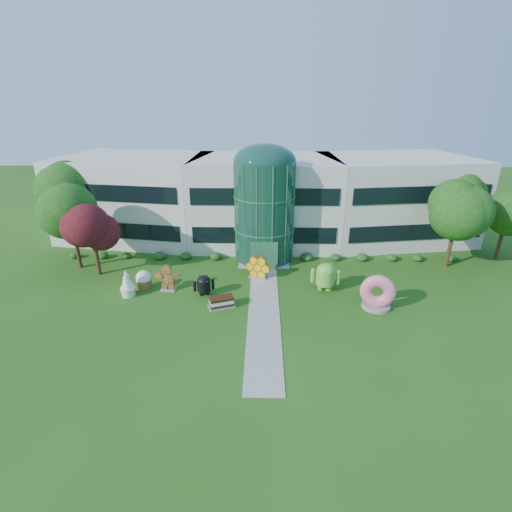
# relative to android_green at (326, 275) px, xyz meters

# --- Properties ---
(ground) EXTENTS (140.00, 140.00, 0.00)m
(ground) POSITION_rel_android_green_xyz_m (-5.23, -4.74, -1.47)
(ground) COLOR #215114
(ground) RESTS_ON ground
(building) EXTENTS (46.00, 15.00, 9.30)m
(building) POSITION_rel_android_green_xyz_m (-5.23, 13.26, 3.18)
(building) COLOR beige
(building) RESTS_ON ground
(atrium) EXTENTS (6.00, 6.00, 9.80)m
(atrium) POSITION_rel_android_green_xyz_m (-5.23, 7.26, 3.43)
(atrium) COLOR #194738
(atrium) RESTS_ON ground
(walkway) EXTENTS (2.40, 20.00, 0.04)m
(walkway) POSITION_rel_android_green_xyz_m (-5.23, -2.74, -1.45)
(walkway) COLOR #9E9E93
(walkway) RESTS_ON ground
(tree_red) EXTENTS (4.00, 4.00, 6.00)m
(tree_red) POSITION_rel_android_green_xyz_m (-20.73, 2.76, 1.53)
(tree_red) COLOR #3F0C14
(tree_red) RESTS_ON ground
(trees_backdrop) EXTENTS (52.00, 8.00, 8.40)m
(trees_backdrop) POSITION_rel_android_green_xyz_m (-5.23, 8.26, 2.73)
(trees_backdrop) COLOR #114411
(trees_backdrop) RESTS_ON ground
(android_green) EXTENTS (2.83, 2.11, 2.93)m
(android_green) POSITION_rel_android_green_xyz_m (0.00, 0.00, 0.00)
(android_green) COLOR #65BA3B
(android_green) RESTS_ON ground
(android_black) EXTENTS (2.08, 1.65, 2.08)m
(android_black) POSITION_rel_android_green_xyz_m (-10.25, -1.08, -0.43)
(android_black) COLOR black
(android_black) RESTS_ON ground
(donut) EXTENTS (3.03, 2.06, 2.87)m
(donut) POSITION_rel_android_green_xyz_m (3.62, -2.83, -0.03)
(donut) COLOR #DE5477
(donut) RESTS_ON ground
(gingerbread) EXTENTS (2.62, 1.20, 2.35)m
(gingerbread) POSITION_rel_android_green_xyz_m (-13.48, -0.25, -0.29)
(gingerbread) COLOR brown
(gingerbread) RESTS_ON ground
(ice_cream_sandwich) EXTENTS (2.28, 1.67, 0.91)m
(ice_cream_sandwich) POSITION_rel_android_green_xyz_m (-8.58, -3.09, -1.01)
(ice_cream_sandwich) COLOR black
(ice_cream_sandwich) RESTS_ON ground
(honeycomb) EXTENTS (2.59, 1.59, 1.91)m
(honeycomb) POSITION_rel_android_green_xyz_m (-5.76, 2.29, -0.51)
(honeycomb) COLOR yellow
(honeycomb) RESTS_ON ground
(froyo) EXTENTS (1.46, 1.46, 2.30)m
(froyo) POSITION_rel_android_green_xyz_m (-16.57, -1.35, -0.31)
(froyo) COLOR white
(froyo) RESTS_ON ground
(cupcake) EXTENTS (1.48, 1.48, 1.69)m
(cupcake) POSITION_rel_android_green_xyz_m (-15.62, -0.04, -0.62)
(cupcake) COLOR white
(cupcake) RESTS_ON ground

